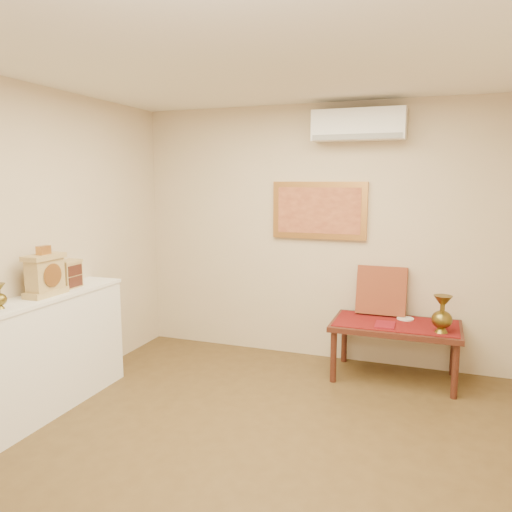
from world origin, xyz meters
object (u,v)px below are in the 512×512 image
at_px(low_table, 396,330).
at_px(mantel_clock, 45,275).
at_px(brass_urn_tall, 442,310).
at_px(display_ledge, 28,361).
at_px(wooden_chest, 68,274).

bearing_deg(low_table, mantel_clock, -147.78).
bearing_deg(brass_urn_tall, mantel_clock, -153.90).
xyz_separation_m(display_ledge, mantel_clock, (0.03, 0.21, 0.66)).
bearing_deg(display_ledge, mantel_clock, 82.43).
height_order(display_ledge, mantel_clock, mantel_clock).
xyz_separation_m(wooden_chest, low_table, (2.68, 1.36, -0.62)).
relative_size(wooden_chest, low_table, 0.20).
relative_size(brass_urn_tall, mantel_clock, 1.01).
bearing_deg(display_ledge, brass_urn_tall, 29.00).
height_order(mantel_clock, low_table, mantel_clock).
xyz_separation_m(brass_urn_tall, low_table, (-0.41, 0.17, -0.28)).
distance_m(mantel_clock, wooden_chest, 0.31).
bearing_deg(mantel_clock, brass_urn_tall, 26.10).
distance_m(wooden_chest, low_table, 3.07).
distance_m(display_ledge, wooden_chest, 0.80).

